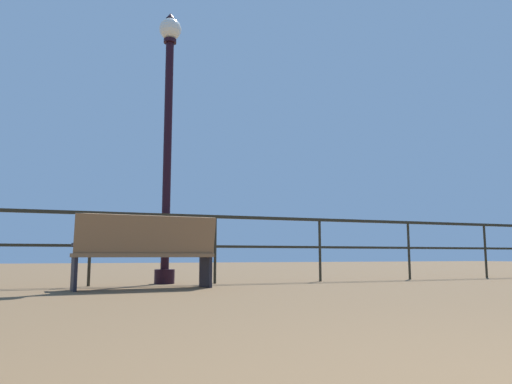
% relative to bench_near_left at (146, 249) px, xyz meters
% --- Properties ---
extents(pier_railing, '(24.25, 0.05, 1.07)m').
position_rel_bench_near_left_xyz_m(pier_railing, '(0.29, 0.92, 0.27)').
color(pier_railing, black).
rests_on(pier_railing, ground_plane).
extents(bench_near_left, '(1.83, 0.75, 0.95)m').
position_rel_bench_near_left_xyz_m(bench_near_left, '(0.00, 0.00, 0.00)').
color(bench_near_left, brown).
rests_on(bench_near_left, ground_plane).
extents(lamppost_center, '(0.36, 0.36, 4.42)m').
position_rel_bench_near_left_xyz_m(lamppost_center, '(0.48, 1.16, 2.03)').
color(lamppost_center, black).
rests_on(lamppost_center, ground_plane).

